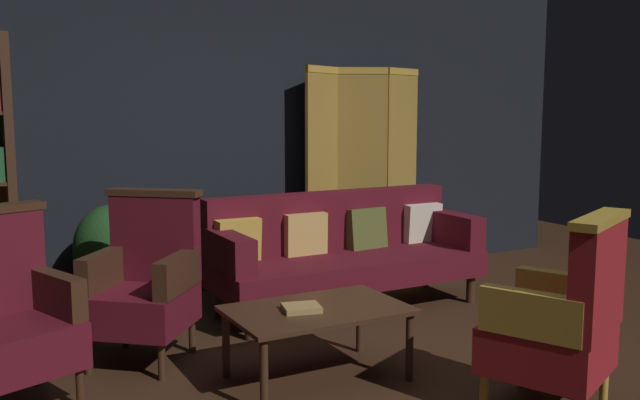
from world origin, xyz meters
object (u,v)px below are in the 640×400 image
object	(u,v)px
velvet_couch	(342,249)
armchair_gilt_accent	(561,321)
potted_plant	(113,253)
armchair_wing_left	(6,315)
book_tan_leather	(301,308)
folding_screen	(362,169)
coffee_table	(317,316)
armchair_wing_right	(145,282)

from	to	relation	value
velvet_couch	armchair_gilt_accent	bearing A→B (deg)	-90.54
potted_plant	velvet_couch	bearing A→B (deg)	-17.61
potted_plant	armchair_wing_left	bearing A→B (deg)	-121.89
potted_plant	book_tan_leather	xyz separation A→B (m)	(0.66, -1.75, -0.05)
folding_screen	coffee_table	distance (m)	2.61
coffee_table	potted_plant	distance (m)	1.90
armchair_gilt_accent	armchair_wing_right	bearing A→B (deg)	132.53
coffee_table	book_tan_leather	size ratio (longest dim) A/B	4.89
folding_screen	armchair_wing_left	distance (m)	3.53
velvet_couch	coffee_table	world-z (taller)	velvet_couch
armchair_wing_right	book_tan_leather	world-z (taller)	armchair_wing_right
velvet_couch	armchair_gilt_accent	world-z (taller)	armchair_gilt_accent
armchair_wing_left	potted_plant	world-z (taller)	armchair_wing_left
armchair_wing_left	armchair_wing_right	distance (m)	0.88
armchair_wing_left	armchair_gilt_accent	bearing A→B (deg)	-30.32
armchair_wing_right	potted_plant	xyz separation A→B (m)	(0.01, 0.96, -0.00)
folding_screen	potted_plant	size ratio (longest dim) A/B	2.25
potted_plant	coffee_table	bearing A→B (deg)	-66.17
velvet_couch	book_tan_leather	distance (m)	1.57
armchair_wing_left	armchair_wing_right	world-z (taller)	same
coffee_table	potted_plant	xyz separation A→B (m)	(-0.77, 1.74, 0.12)
armchair_wing_left	velvet_couch	bearing A→B (deg)	17.80
velvet_couch	coffee_table	bearing A→B (deg)	-125.58
armchair_wing_left	armchair_wing_right	size ratio (longest dim) A/B	1.00
folding_screen	armchair_wing_right	xyz separation A→B (m)	(-2.32, -1.23, -0.50)
potted_plant	armchair_gilt_accent	bearing A→B (deg)	-59.33
velvet_couch	armchair_gilt_accent	size ratio (longest dim) A/B	2.04
velvet_couch	book_tan_leather	size ratio (longest dim) A/B	10.36
armchair_wing_left	book_tan_leather	bearing A→B (deg)	-16.56
coffee_table	potted_plant	size ratio (longest dim) A/B	1.18
armchair_gilt_accent	book_tan_leather	xyz separation A→B (m)	(-0.95, 0.98, -0.05)
armchair_gilt_accent	armchair_wing_right	distance (m)	2.41
folding_screen	armchair_wing_left	size ratio (longest dim) A/B	1.83
coffee_table	armchair_wing_left	world-z (taller)	armchair_wing_left
armchair_wing_left	potted_plant	xyz separation A→B (m)	(0.81, 1.31, -0.00)
armchair_wing_right	book_tan_leather	bearing A→B (deg)	-49.64
folding_screen	potted_plant	bearing A→B (deg)	-173.31
folding_screen	book_tan_leather	xyz separation A→B (m)	(-1.65, -2.02, -0.55)
book_tan_leather	armchair_wing_right	bearing A→B (deg)	130.36
armchair_gilt_accent	armchair_wing_left	world-z (taller)	same
folding_screen	armchair_wing_left	bearing A→B (deg)	-153.19
velvet_couch	armchair_gilt_accent	xyz separation A→B (m)	(-0.02, -2.21, 0.03)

